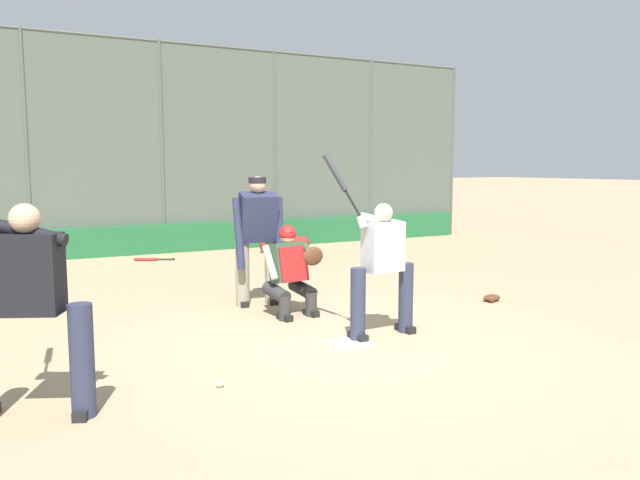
{
  "coord_description": "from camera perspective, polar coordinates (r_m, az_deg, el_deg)",
  "views": [
    {
      "loc": [
        3.43,
        5.82,
        1.96
      ],
      "look_at": [
        -0.15,
        -1.0,
        1.05
      ],
      "focal_mm": 35.0,
      "sensor_mm": 36.0,
      "label": 1
    }
  ],
  "objects": [
    {
      "name": "spare_bat_third_base_side",
      "position": [
        13.48,
        -15.37,
        -1.72
      ],
      "size": [
        0.78,
        0.39,
        0.07
      ],
      "rotation": [
        0.0,
        0.0,
        5.85
      ],
      "color": "black",
      "rests_on": "ground_plane"
    },
    {
      "name": "spare_bat_near_backstop",
      "position": [
        11.0,
        -26.85,
        -4.08
      ],
      "size": [
        0.61,
        0.63,
        0.07
      ],
      "rotation": [
        0.0,
        0.0,
        3.95
      ],
      "color": "black",
      "rests_on": "ground_plane"
    },
    {
      "name": "umpire_home",
      "position": [
        8.77,
        -5.72,
        0.32
      ],
      "size": [
        0.74,
        0.49,
        1.82
      ],
      "rotation": [
        0.0,
        0.0,
        -0.11
      ],
      "color": "gray",
      "rests_on": "ground_plane"
    },
    {
      "name": "backstop_fence",
      "position": [
        14.61,
        -14.25,
        8.5
      ],
      "size": [
        16.69,
        0.08,
        4.74
      ],
      "color": "#515651",
      "rests_on": "ground_plane"
    },
    {
      "name": "batter_on_deck",
      "position": [
        5.32,
        -25.11,
        -5.19
      ],
      "size": [
        0.9,
        0.96,
        2.26
      ],
      "rotation": [
        0.0,
        0.0,
        -0.43
      ],
      "color": "#2D334C",
      "rests_on": "ground_plane"
    },
    {
      "name": "baseball_loose",
      "position": [
        5.78,
        -9.15,
        -12.81
      ],
      "size": [
        0.07,
        0.07,
        0.07
      ],
      "primitive_type": "sphere",
      "color": "white",
      "rests_on": "ground_plane"
    },
    {
      "name": "ground_plane",
      "position": [
        7.04,
        2.75,
        -9.45
      ],
      "size": [
        160.0,
        160.0,
        0.0
      ],
      "primitive_type": "plane",
      "color": "tan"
    },
    {
      "name": "equipment_bag_dugout_side",
      "position": [
        14.48,
        -3.23,
        -0.39
      ],
      "size": [
        1.25,
        0.33,
        0.33
      ],
      "color": "maroon",
      "rests_on": "ground_plane"
    },
    {
      "name": "catcher_behind_plate",
      "position": [
        8.19,
        -2.67,
        -2.67
      ],
      "size": [
        0.66,
        0.77,
        1.2
      ],
      "rotation": [
        0.0,
        0.0,
        0.14
      ],
      "color": "#333333",
      "rests_on": "ground_plane"
    },
    {
      "name": "bleachers_beyond",
      "position": [
        17.02,
        -12.38,
        1.27
      ],
      "size": [
        11.63,
        1.95,
        1.16
      ],
      "color": "slate",
      "rests_on": "ground_plane"
    },
    {
      "name": "batter_at_plate",
      "position": [
        7.2,
        5.68,
        -2.25
      ],
      "size": [
        1.03,
        0.58,
        2.1
      ],
      "rotation": [
        0.0,
        0.0,
        0.07
      ],
      "color": "#2D334C",
      "rests_on": "ground_plane"
    },
    {
      "name": "home_plate_marker",
      "position": [
        7.04,
        2.75,
        -9.4
      ],
      "size": [
        0.43,
        0.43,
        0.01
      ],
      "primitive_type": "cube",
      "color": "white",
      "rests_on": "ground_plane"
    },
    {
      "name": "fielding_glove_on_dirt",
      "position": [
        9.48,
        15.43,
        -5.14
      ],
      "size": [
        0.28,
        0.21,
        0.1
      ],
      "color": "#56331E",
      "rests_on": "ground_plane"
    },
    {
      "name": "padding_wall",
      "position": [
        14.6,
        -13.92,
        0.12
      ],
      "size": [
        16.28,
        0.18,
        0.65
      ],
      "primitive_type": "cube",
      "color": "#236638",
      "rests_on": "ground_plane"
    }
  ]
}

